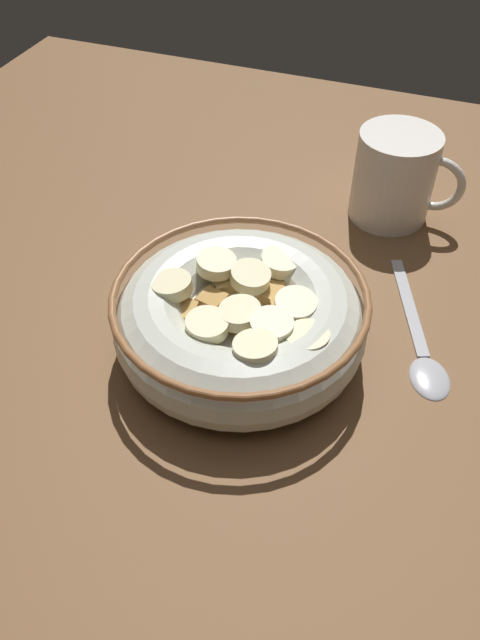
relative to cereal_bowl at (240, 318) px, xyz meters
The scene contains 4 objects.
ground_plane 4.21cm from the cereal_bowl, 150.25° to the left, with size 98.07×98.07×2.00cm, color brown.
cereal_bowl is the anchor object (origin of this frame).
spoon 14.71cm from the cereal_bowl, 16.24° to the left, with size 7.58×15.65×0.80cm.
coffee_mug 23.16cm from the cereal_bowl, 70.68° to the left, with size 10.46×7.64×8.67cm.
Camera 1 is at (11.65, -31.42, 37.05)cm, focal length 35.11 mm.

